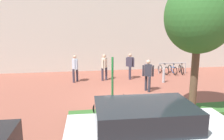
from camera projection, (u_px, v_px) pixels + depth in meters
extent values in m
plane|color=brown|center=(128.00, 98.00, 10.22)|extent=(60.00, 60.00, 0.00)
cube|color=beige|center=(106.00, 7.00, 16.59)|extent=(28.00, 1.20, 10.00)
cube|color=#336028|center=(158.00, 113.00, 8.28)|extent=(7.00, 1.10, 0.16)
cylinder|color=brown|center=(194.00, 80.00, 8.05)|extent=(0.28, 0.28, 2.79)
ellipsoid|color=#2D6628|center=(199.00, 16.00, 7.58)|extent=(2.50, 2.50, 2.75)
cylinder|color=#2D7238|center=(112.00, 88.00, 7.78)|extent=(0.08, 0.08, 2.34)
cube|color=#198C33|center=(112.00, 65.00, 7.60)|extent=(0.09, 0.36, 0.52)
cube|color=white|center=(112.00, 65.00, 7.60)|extent=(0.09, 0.30, 0.44)
torus|color=black|center=(101.00, 109.00, 8.01)|extent=(0.66, 0.09, 0.66)
torus|color=black|center=(127.00, 108.00, 8.12)|extent=(0.66, 0.09, 0.66)
cylinder|color=black|center=(114.00, 103.00, 8.02)|extent=(0.84, 0.08, 0.04)
cylinder|color=black|center=(117.00, 109.00, 8.08)|extent=(0.61, 0.07, 0.44)
cylinder|color=black|center=(110.00, 100.00, 7.98)|extent=(0.04, 0.04, 0.28)
cube|color=black|center=(110.00, 96.00, 7.95)|extent=(0.20, 0.09, 0.05)
cylinder|color=black|center=(124.00, 96.00, 8.01)|extent=(0.06, 0.42, 0.04)
cylinder|color=#99999E|center=(159.00, 69.00, 15.57)|extent=(0.06, 0.06, 0.80)
cylinder|color=#99999E|center=(185.00, 68.00, 15.78)|extent=(0.06, 0.06, 0.80)
cylinder|color=#99999E|center=(173.00, 63.00, 15.59)|extent=(2.05, 0.17, 0.06)
torus|color=black|center=(167.00, 71.00, 15.22)|extent=(0.14, 0.61, 0.61)
torus|color=black|center=(160.00, 69.00, 16.10)|extent=(0.14, 0.61, 0.61)
cylinder|color=silver|center=(163.00, 67.00, 15.62)|extent=(0.14, 0.77, 0.03)
cylinder|color=silver|center=(163.00, 70.00, 15.75)|extent=(0.11, 0.56, 0.40)
cylinder|color=silver|center=(165.00, 66.00, 15.44)|extent=(0.03, 0.03, 0.26)
cube|color=black|center=(165.00, 64.00, 15.41)|extent=(0.10, 0.19, 0.05)
cylinder|color=silver|center=(161.00, 63.00, 15.91)|extent=(0.39, 0.09, 0.04)
torus|color=black|center=(175.00, 71.00, 15.20)|extent=(0.06, 0.61, 0.61)
torus|color=black|center=(170.00, 69.00, 16.11)|extent=(0.06, 0.61, 0.61)
cylinder|color=#194CA5|center=(173.00, 67.00, 15.61)|extent=(0.04, 0.77, 0.03)
cylinder|color=#194CA5|center=(172.00, 70.00, 15.75)|extent=(0.03, 0.56, 0.40)
cylinder|color=#194CA5|center=(174.00, 66.00, 15.43)|extent=(0.03, 0.03, 0.26)
cube|color=black|center=(174.00, 64.00, 15.40)|extent=(0.07, 0.18, 0.05)
cylinder|color=#194CA5|center=(171.00, 63.00, 15.91)|extent=(0.39, 0.04, 0.04)
torus|color=black|center=(182.00, 71.00, 15.30)|extent=(0.21, 0.60, 0.61)
torus|color=black|center=(180.00, 68.00, 16.21)|extent=(0.21, 0.60, 0.61)
cylinder|color=black|center=(181.00, 67.00, 15.72)|extent=(0.23, 0.75, 0.03)
cylinder|color=black|center=(181.00, 70.00, 15.85)|extent=(0.17, 0.55, 0.40)
cylinder|color=black|center=(182.00, 66.00, 15.53)|extent=(0.03, 0.03, 0.26)
cube|color=black|center=(182.00, 64.00, 15.50)|extent=(0.12, 0.20, 0.05)
cylinder|color=black|center=(180.00, 63.00, 16.02)|extent=(0.38, 0.13, 0.04)
cylinder|color=#ADADB2|center=(164.00, 76.00, 13.09)|extent=(0.16, 0.16, 0.90)
cylinder|color=#383342|center=(77.00, 75.00, 13.41)|extent=(0.14, 0.14, 0.85)
cylinder|color=#383342|center=(74.00, 76.00, 13.09)|extent=(0.14, 0.14, 0.85)
cube|color=silver|center=(75.00, 64.00, 13.11)|extent=(0.38, 0.46, 0.62)
cylinder|color=silver|center=(73.00, 64.00, 13.33)|extent=(0.09, 0.09, 0.59)
cylinder|color=silver|center=(77.00, 65.00, 12.90)|extent=(0.09, 0.09, 0.59)
sphere|color=tan|center=(75.00, 57.00, 13.02)|extent=(0.22, 0.22, 0.22)
cylinder|color=#383342|center=(130.00, 73.00, 13.87)|extent=(0.14, 0.14, 0.85)
cylinder|color=#383342|center=(130.00, 72.00, 14.23)|extent=(0.14, 0.14, 0.85)
cube|color=#383342|center=(130.00, 62.00, 13.91)|extent=(0.46, 0.44, 0.62)
cylinder|color=#383342|center=(134.00, 63.00, 13.78)|extent=(0.09, 0.09, 0.59)
cylinder|color=#383342|center=(127.00, 62.00, 14.04)|extent=(0.09, 0.09, 0.59)
sphere|color=tan|center=(130.00, 55.00, 13.82)|extent=(0.22, 0.22, 0.22)
cylinder|color=#2D2D38|center=(149.00, 84.00, 11.14)|extent=(0.14, 0.14, 0.85)
cylinder|color=#2D2D38|center=(146.00, 83.00, 11.41)|extent=(0.14, 0.14, 0.85)
cube|color=#2D2D38|center=(148.00, 70.00, 11.13)|extent=(0.46, 0.36, 0.62)
cylinder|color=#2D2D38|center=(153.00, 71.00, 11.09)|extent=(0.09, 0.09, 0.59)
cylinder|color=#2D2D38|center=(143.00, 71.00, 11.18)|extent=(0.09, 0.09, 0.59)
sphere|color=tan|center=(148.00, 62.00, 11.04)|extent=(0.22, 0.22, 0.22)
cylinder|color=#383342|center=(106.00, 74.00, 13.72)|extent=(0.14, 0.14, 0.85)
cylinder|color=#383342|center=(102.00, 74.00, 13.61)|extent=(0.14, 0.14, 0.85)
cube|color=beige|center=(104.00, 63.00, 13.52)|extent=(0.40, 0.47, 0.62)
cylinder|color=beige|center=(106.00, 63.00, 13.77)|extent=(0.09, 0.09, 0.59)
cylinder|color=beige|center=(103.00, 64.00, 13.28)|extent=(0.09, 0.09, 0.59)
sphere|color=tan|center=(104.00, 56.00, 13.43)|extent=(0.22, 0.22, 0.22)
cube|color=silver|center=(151.00, 139.00, 5.31)|extent=(4.36, 1.96, 0.76)
cube|color=#1E2328|center=(145.00, 115.00, 5.15)|extent=(2.47, 1.67, 0.56)
cylinder|color=black|center=(188.00, 129.00, 6.41)|extent=(0.65, 0.24, 0.64)
cylinder|color=black|center=(93.00, 135.00, 6.06)|extent=(0.65, 0.24, 0.64)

